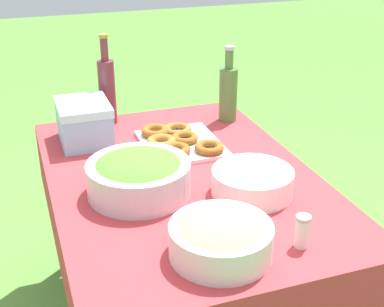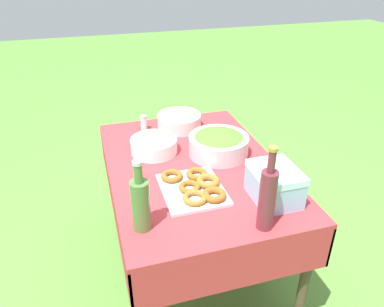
# 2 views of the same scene
# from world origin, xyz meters

# --- Properties ---
(picnic_table) EXTENTS (1.30, 0.89, 0.72)m
(picnic_table) POSITION_xyz_m (0.00, 0.00, 0.62)
(picnic_table) COLOR #B73338
(picnic_table) RESTS_ON ground_plane
(salad_bowl) EXTENTS (0.33, 0.33, 0.13)m
(salad_bowl) POSITION_xyz_m (0.07, -0.17, 0.79)
(salad_bowl) COLOR silver
(salad_bowl) RESTS_ON picnic_table
(pasta_bowl) EXTENTS (0.28, 0.28, 0.11)m
(pasta_bowl) POSITION_xyz_m (0.47, -0.05, 0.78)
(pasta_bowl) COLOR silver
(pasta_bowl) RESTS_ON picnic_table
(donut_platter) EXTENTS (0.36, 0.31, 0.05)m
(donut_platter) POSITION_xyz_m (-0.24, 0.06, 0.74)
(donut_platter) COLOR silver
(donut_platter) RESTS_ON picnic_table
(plate_stack) EXTENTS (0.26, 0.26, 0.08)m
(plate_stack) POSITION_xyz_m (0.19, 0.17, 0.76)
(plate_stack) COLOR white
(plate_stack) RESTS_ON picnic_table
(olive_oil_bottle) EXTENTS (0.08, 0.08, 0.32)m
(olive_oil_bottle) POSITION_xyz_m (-0.43, 0.35, 0.85)
(olive_oil_bottle) COLOR #4C7238
(olive_oil_bottle) RESTS_ON picnic_table
(wine_bottle) EXTENTS (0.07, 0.07, 0.38)m
(wine_bottle) POSITION_xyz_m (-0.57, -0.14, 0.87)
(wine_bottle) COLOR maroon
(wine_bottle) RESTS_ON picnic_table
(cooler_box) EXTENTS (0.24, 0.20, 0.16)m
(cooler_box) POSITION_xyz_m (-0.40, -0.27, 0.80)
(cooler_box) COLOR #8CC6E5
(cooler_box) RESTS_ON picnic_table
(salt_shaker) EXTENTS (0.04, 0.04, 0.10)m
(salt_shaker) POSITION_xyz_m (0.50, 0.18, 0.77)
(salt_shaker) COLOR white
(salt_shaker) RESTS_ON picnic_table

